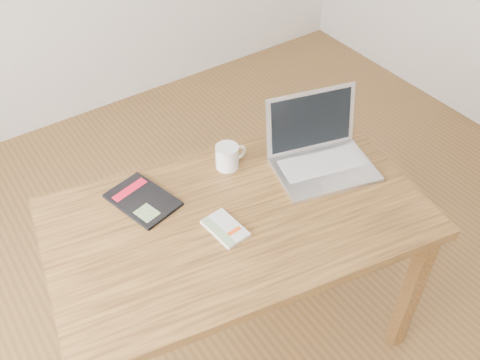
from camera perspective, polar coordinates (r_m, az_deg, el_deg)
room at (r=1.57m, az=3.87°, el=12.89°), size 4.04×4.04×2.70m
desk at (r=1.98m, az=-0.21°, el=-5.58°), size 1.46×1.00×0.75m
white_guidebook at (r=1.86m, az=-1.59°, el=-5.18°), size 0.11×0.17×0.01m
black_guidebook at (r=1.99m, az=-10.35°, el=-2.11°), size 0.23×0.29×0.01m
laptop at (r=2.10m, az=8.50°, el=2.97°), size 0.44×0.40×0.26m
coffee_mug at (r=2.07m, az=-1.30°, el=2.56°), size 0.13×0.09×0.10m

